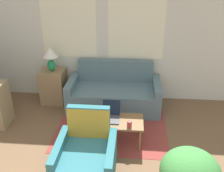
{
  "coord_description": "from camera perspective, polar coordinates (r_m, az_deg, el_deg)",
  "views": [
    {
      "loc": [
        0.55,
        -1.23,
        2.72
      ],
      "look_at": [
        0.2,
        2.84,
        0.75
      ],
      "focal_mm": 42.0,
      "sensor_mm": 36.0,
      "label": 1
    }
  ],
  "objects": [
    {
      "name": "coffee_table",
      "position": [
        4.25,
        -0.52,
        -7.97
      ],
      "size": [
        1.08,
        0.49,
        0.4
      ],
      "color": "brown",
      "rests_on": "ground_plane"
    },
    {
      "name": "laptop",
      "position": [
        4.25,
        -0.24,
        -6.32
      ],
      "size": [
        0.28,
        0.33,
        0.27
      ],
      "color": "#47474C",
      "rests_on": "coffee_table"
    },
    {
      "name": "rug",
      "position": [
        4.9,
        0.1,
        -7.88
      ],
      "size": [
        1.94,
        1.91,
        0.01
      ],
      "color": "brown",
      "rests_on": "ground_plane"
    },
    {
      "name": "armchair",
      "position": [
        3.74,
        -5.6,
        -15.37
      ],
      "size": [
        0.79,
        0.82,
        0.91
      ],
      "color": "#2D6B75",
      "rests_on": "ground_plane"
    },
    {
      "name": "couch",
      "position": [
        5.3,
        0.48,
        -1.75
      ],
      "size": [
        1.82,
        0.87,
        0.89
      ],
      "color": "slate",
      "rests_on": "ground_plane"
    },
    {
      "name": "side_table",
      "position": [
        5.59,
        -12.57,
        -0.03
      ],
      "size": [
        0.48,
        0.48,
        0.7
      ],
      "color": "#937551",
      "rests_on": "ground_plane"
    },
    {
      "name": "cup_navy",
      "position": [
        4.05,
        3.82,
        -8.28
      ],
      "size": [
        0.07,
        0.07,
        0.1
      ],
      "color": "#B23D38",
      "rests_on": "coffee_table"
    },
    {
      "name": "wall_back",
      "position": [
        5.35,
        -1.24,
        10.44
      ],
      "size": [
        6.35,
        0.06,
        2.6
      ],
      "color": "silver",
      "rests_on": "ground_plane"
    },
    {
      "name": "table_lamp",
      "position": [
        5.34,
        -13.25,
        6.4
      ],
      "size": [
        0.3,
        0.3,
        0.49
      ],
      "color": "#1E8451",
      "rests_on": "side_table"
    }
  ]
}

